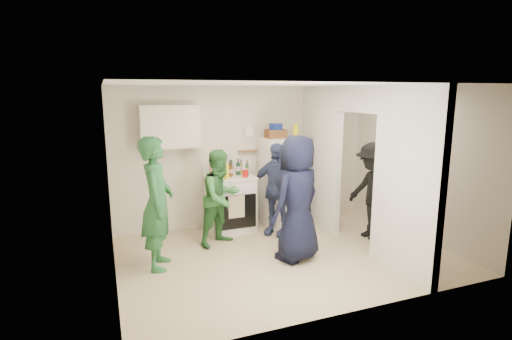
% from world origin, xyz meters
% --- Properties ---
extents(floor, '(4.80, 4.80, 0.00)m').
position_xyz_m(floor, '(0.00, 0.00, 0.00)').
color(floor, beige).
rests_on(floor, ground).
extents(wall_back, '(4.80, 0.00, 4.80)m').
position_xyz_m(wall_back, '(0.00, 1.70, 1.25)').
color(wall_back, silver).
rests_on(wall_back, floor).
extents(wall_front, '(4.80, 0.00, 4.80)m').
position_xyz_m(wall_front, '(0.00, -1.70, 1.25)').
color(wall_front, silver).
rests_on(wall_front, floor).
extents(wall_left, '(0.00, 3.40, 3.40)m').
position_xyz_m(wall_left, '(-2.40, 0.00, 1.25)').
color(wall_left, silver).
rests_on(wall_left, floor).
extents(wall_right, '(0.00, 3.40, 3.40)m').
position_xyz_m(wall_right, '(2.40, 0.00, 1.25)').
color(wall_right, silver).
rests_on(wall_right, floor).
extents(ceiling, '(4.80, 4.80, 0.00)m').
position_xyz_m(ceiling, '(0.00, 0.00, 2.50)').
color(ceiling, white).
rests_on(ceiling, wall_back).
extents(partition_pier_back, '(0.12, 1.20, 2.50)m').
position_xyz_m(partition_pier_back, '(1.20, 1.10, 1.25)').
color(partition_pier_back, silver).
rests_on(partition_pier_back, floor).
extents(partition_pier_front, '(0.12, 1.20, 2.50)m').
position_xyz_m(partition_pier_front, '(1.20, -1.10, 1.25)').
color(partition_pier_front, silver).
rests_on(partition_pier_front, floor).
extents(partition_header, '(0.12, 1.00, 0.40)m').
position_xyz_m(partition_header, '(1.20, 0.00, 2.30)').
color(partition_header, silver).
rests_on(partition_header, partition_pier_back).
extents(stove, '(0.82, 0.68, 0.98)m').
position_xyz_m(stove, '(-0.43, 1.37, 0.49)').
color(stove, white).
rests_on(stove, floor).
extents(upper_cabinet, '(0.95, 0.34, 0.70)m').
position_xyz_m(upper_cabinet, '(-1.40, 1.52, 1.85)').
color(upper_cabinet, silver).
rests_on(upper_cabinet, wall_back).
extents(fridge, '(0.66, 0.64, 1.60)m').
position_xyz_m(fridge, '(0.54, 1.34, 0.80)').
color(fridge, white).
rests_on(fridge, floor).
extents(wicker_basket, '(0.35, 0.25, 0.15)m').
position_xyz_m(wicker_basket, '(0.44, 1.39, 1.67)').
color(wicker_basket, brown).
rests_on(wicker_basket, fridge).
extents(blue_bowl, '(0.24, 0.24, 0.11)m').
position_xyz_m(blue_bowl, '(0.44, 1.39, 1.80)').
color(blue_bowl, navy).
rests_on(blue_bowl, wicker_basket).
extents(yellow_cup_stack_top, '(0.09, 0.09, 0.25)m').
position_xyz_m(yellow_cup_stack_top, '(0.76, 1.24, 1.72)').
color(yellow_cup_stack_top, '#FBF115').
rests_on(yellow_cup_stack_top, fridge).
extents(wall_clock, '(0.22, 0.02, 0.22)m').
position_xyz_m(wall_clock, '(0.05, 1.68, 1.70)').
color(wall_clock, white).
rests_on(wall_clock, wall_back).
extents(spice_shelf, '(0.35, 0.08, 0.03)m').
position_xyz_m(spice_shelf, '(0.00, 1.65, 1.35)').
color(spice_shelf, olive).
rests_on(spice_shelf, wall_back).
extents(nook_window, '(0.03, 0.70, 0.80)m').
position_xyz_m(nook_window, '(2.38, 0.20, 1.65)').
color(nook_window, black).
rests_on(nook_window, wall_right).
extents(nook_window_frame, '(0.04, 0.76, 0.86)m').
position_xyz_m(nook_window_frame, '(2.36, 0.20, 1.65)').
color(nook_window_frame, white).
rests_on(nook_window_frame, wall_right).
extents(nook_valance, '(0.04, 0.82, 0.18)m').
position_xyz_m(nook_valance, '(2.34, 0.20, 2.00)').
color(nook_valance, white).
rests_on(nook_valance, wall_right).
extents(yellow_cup_stack_stove, '(0.09, 0.09, 0.25)m').
position_xyz_m(yellow_cup_stack_stove, '(-0.55, 1.15, 1.10)').
color(yellow_cup_stack_stove, yellow).
rests_on(yellow_cup_stack_stove, stove).
extents(red_cup, '(0.09, 0.09, 0.12)m').
position_xyz_m(red_cup, '(-0.21, 1.17, 1.04)').
color(red_cup, red).
rests_on(red_cup, stove).
extents(person_green_left, '(0.59, 0.76, 1.83)m').
position_xyz_m(person_green_left, '(-1.81, 0.28, 0.92)').
color(person_green_left, '#2F763E').
rests_on(person_green_left, floor).
extents(person_green_center, '(0.92, 0.85, 1.53)m').
position_xyz_m(person_green_center, '(-0.76, 0.80, 0.76)').
color(person_green_center, '#33753D').
rests_on(person_green_center, floor).
extents(person_denim, '(0.92, 0.94, 1.58)m').
position_xyz_m(person_denim, '(0.23, 0.88, 0.79)').
color(person_denim, '#344573').
rests_on(person_denim, floor).
extents(person_navy, '(1.05, 0.90, 1.82)m').
position_xyz_m(person_navy, '(0.09, -0.17, 0.91)').
color(person_navy, black).
rests_on(person_navy, floor).
extents(person_nook, '(0.65, 1.07, 1.61)m').
position_xyz_m(person_nook, '(1.64, 0.15, 0.80)').
color(person_nook, black).
rests_on(person_nook, floor).
extents(bottle_a, '(0.07, 0.07, 0.31)m').
position_xyz_m(bottle_a, '(-0.72, 1.50, 1.13)').
color(bottle_a, brown).
rests_on(bottle_a, stove).
extents(bottle_b, '(0.06, 0.06, 0.33)m').
position_xyz_m(bottle_b, '(-0.63, 1.30, 1.14)').
color(bottle_b, '#184921').
rests_on(bottle_b, stove).
extents(bottle_c, '(0.06, 0.06, 0.26)m').
position_xyz_m(bottle_c, '(-0.52, 1.53, 1.11)').
color(bottle_c, '#A7AFB5').
rests_on(bottle_c, stove).
extents(bottle_d, '(0.07, 0.07, 0.24)m').
position_xyz_m(bottle_d, '(-0.42, 1.32, 1.10)').
color(bottle_d, '#52330E').
rests_on(bottle_d, stove).
extents(bottle_e, '(0.08, 0.08, 0.25)m').
position_xyz_m(bottle_e, '(-0.33, 1.55, 1.10)').
color(bottle_e, '#A3A5B5').
rests_on(bottle_e, stove).
extents(bottle_f, '(0.07, 0.07, 0.29)m').
position_xyz_m(bottle_f, '(-0.26, 1.40, 1.12)').
color(bottle_f, '#13351F').
rests_on(bottle_f, stove).
extents(bottle_g, '(0.06, 0.06, 0.24)m').
position_xyz_m(bottle_g, '(-0.17, 1.52, 1.10)').
color(bottle_g, olive).
rests_on(bottle_g, stove).
extents(bottle_h, '(0.06, 0.06, 0.27)m').
position_xyz_m(bottle_h, '(-0.73, 1.24, 1.11)').
color(bottle_h, '#90979A').
rests_on(bottle_h, stove).
extents(bottle_i, '(0.07, 0.07, 0.27)m').
position_xyz_m(bottle_i, '(-0.39, 1.47, 1.11)').
color(bottle_i, '#58430F').
rests_on(bottle_i, stove).
extents(bottle_j, '(0.06, 0.06, 0.27)m').
position_xyz_m(bottle_j, '(-0.15, 1.26, 1.11)').
color(bottle_j, '#1C532F').
rests_on(bottle_j, stove).
extents(bottle_k, '(0.08, 0.08, 0.30)m').
position_xyz_m(bottle_k, '(-0.66, 1.42, 1.13)').
color(bottle_k, maroon).
rests_on(bottle_k, stove).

